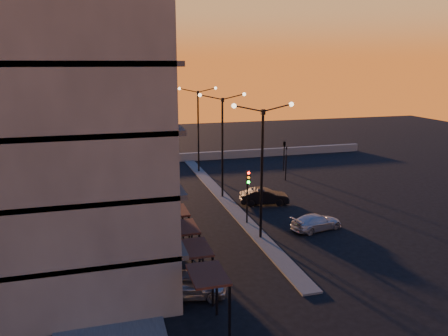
% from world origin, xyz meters
% --- Properties ---
extents(ground, '(120.00, 120.00, 0.00)m').
position_xyz_m(ground, '(0.00, 0.00, 0.00)').
color(ground, black).
rests_on(ground, ground).
extents(sidewalk_west, '(5.00, 40.00, 0.12)m').
position_xyz_m(sidewalk_west, '(-10.50, 4.00, 0.06)').
color(sidewalk_west, '#494947').
rests_on(sidewalk_west, ground).
extents(median, '(1.20, 36.00, 0.12)m').
position_xyz_m(median, '(0.00, 10.00, 0.06)').
color(median, '#494947').
rests_on(median, ground).
extents(parapet, '(44.00, 0.50, 1.00)m').
position_xyz_m(parapet, '(2.00, 26.00, 0.50)').
color(parapet, slate).
rests_on(parapet, ground).
extents(building, '(14.35, 17.08, 25.00)m').
position_xyz_m(building, '(-14.00, 0.03, 11.91)').
color(building, '#656159').
rests_on(building, ground).
extents(streetlamp_near, '(4.32, 0.32, 9.51)m').
position_xyz_m(streetlamp_near, '(0.00, 0.00, 5.59)').
color(streetlamp_near, black).
rests_on(streetlamp_near, ground).
extents(streetlamp_mid, '(4.32, 0.32, 9.51)m').
position_xyz_m(streetlamp_mid, '(0.00, 10.00, 5.59)').
color(streetlamp_mid, black).
rests_on(streetlamp_mid, ground).
extents(streetlamp_far, '(4.32, 0.32, 9.51)m').
position_xyz_m(streetlamp_far, '(0.00, 20.00, 5.59)').
color(streetlamp_far, black).
rests_on(streetlamp_far, ground).
extents(traffic_light_main, '(0.28, 0.44, 4.25)m').
position_xyz_m(traffic_light_main, '(0.00, 2.87, 2.89)').
color(traffic_light_main, black).
rests_on(traffic_light_main, ground).
extents(signal_east_a, '(0.13, 0.16, 3.60)m').
position_xyz_m(signal_east_a, '(8.00, 14.00, 1.93)').
color(signal_east_a, black).
rests_on(signal_east_a, ground).
extents(signal_east_b, '(0.42, 1.99, 3.60)m').
position_xyz_m(signal_east_b, '(9.50, 18.00, 3.10)').
color(signal_east_b, black).
rests_on(signal_east_b, ground).
extents(car_hatchback, '(4.51, 2.63, 1.44)m').
position_xyz_m(car_hatchback, '(-6.50, -6.30, 0.72)').
color(car_hatchback, '#A2A5A9').
rests_on(car_hatchback, ground).
extents(car_sedan, '(4.44, 2.24, 1.40)m').
position_xyz_m(car_sedan, '(3.00, 7.16, 0.70)').
color(car_sedan, black).
rests_on(car_sedan, ground).
extents(car_wagon, '(4.27, 2.45, 1.17)m').
position_xyz_m(car_wagon, '(4.58, 0.50, 0.58)').
color(car_wagon, silver).
rests_on(car_wagon, ground).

